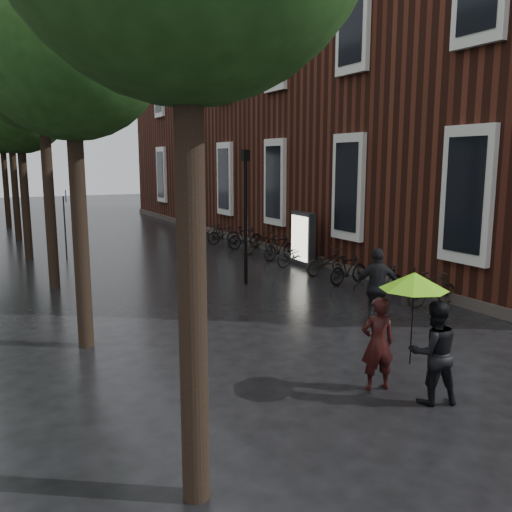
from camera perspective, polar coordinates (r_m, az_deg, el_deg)
ground at (r=8.46m, az=24.29°, el=-18.26°), size 120.00×120.00×0.00m
brick_building at (r=29.13m, az=6.89°, el=14.05°), size 10.20×33.20×12.00m
street_trees at (r=20.57m, az=-22.93°, el=16.07°), size 4.33×34.03×8.91m
person_burgundy at (r=9.56m, az=12.69°, el=-8.96°), size 0.68×0.55×1.64m
person_black at (r=9.28m, az=18.20°, el=-9.60°), size 1.00×0.90×1.70m
lime_umbrella at (r=9.11m, az=16.30°, el=-2.53°), size 1.11×1.11×1.64m
pedestrian_walking at (r=13.06m, az=12.65°, el=-3.27°), size 1.19×0.93×1.89m
parked_bicycles at (r=20.83m, az=3.28°, el=0.54°), size 2.06×15.14×1.03m
ad_lightbox at (r=20.16m, az=4.93°, el=1.77°), size 0.31×1.34×2.03m
lamp_post at (r=17.00m, az=-1.10°, el=5.53°), size 0.22×0.22×4.22m
cycle_sign at (r=23.02m, az=-19.43°, el=4.28°), size 0.15×0.50×2.76m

